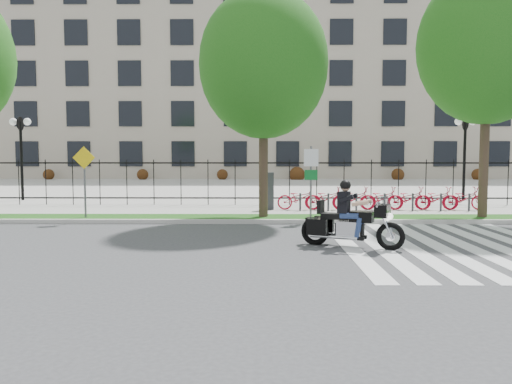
{
  "coord_description": "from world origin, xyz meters",
  "views": [
    {
      "loc": [
        -0.07,
        -12.76,
        2.32
      ],
      "look_at": [
        -0.22,
        3.0,
        1.17
      ],
      "focal_mm": 35.0,
      "sensor_mm": 36.0,
      "label": 1
    }
  ],
  "objects": [
    {
      "name": "motorcycle_rider",
      "position": [
        2.2,
        -0.25,
        0.68
      ],
      "size": [
        2.48,
        1.44,
        2.05
      ],
      "color": "black",
      "rests_on": "ground"
    },
    {
      "name": "street_tree_2",
      "position": [
        7.82,
        4.95,
        6.15
      ],
      "size": [
        4.8,
        4.8,
        8.77
      ],
      "color": "#39281F",
      "rests_on": "grass_verge"
    },
    {
      "name": "lamp_post_left",
      "position": [
        -12.0,
        12.0,
        3.21
      ],
      "size": [
        1.06,
        0.7,
        4.25
      ],
      "color": "black",
      "rests_on": "ground"
    },
    {
      "name": "grass_verge",
      "position": [
        0.0,
        4.95,
        0.07
      ],
      "size": [
        60.0,
        1.5,
        0.15
      ],
      "primitive_type": "cube",
      "color": "#185114",
      "rests_on": "ground"
    },
    {
      "name": "sign_pole_regulatory",
      "position": [
        1.68,
        4.58,
        1.74
      ],
      "size": [
        0.5,
        0.09,
        2.5
      ],
      "color": "#59595B",
      "rests_on": "grass_verge"
    },
    {
      "name": "bike_share_station",
      "position": [
        4.7,
        7.2,
        0.62
      ],
      "size": [
        8.85,
        0.85,
        1.5
      ],
      "color": "#2D2D33",
      "rests_on": "sidewalk"
    },
    {
      "name": "crosswalk_stripes",
      "position": [
        4.83,
        0.0,
        0.01
      ],
      "size": [
        5.7,
        8.0,
        0.01
      ],
      "primitive_type": null,
      "color": "silver",
      "rests_on": "ground"
    },
    {
      "name": "iron_fence",
      "position": [
        0.0,
        9.2,
        1.15
      ],
      "size": [
        30.0,
        0.06,
        2.0
      ],
      "primitive_type": null,
      "color": "black",
      "rests_on": "sidewalk"
    },
    {
      "name": "sign_pole_warning",
      "position": [
        -6.23,
        4.58,
        1.74
      ],
      "size": [
        0.78,
        0.09,
        2.49
      ],
      "color": "#59595B",
      "rests_on": "grass_verge"
    },
    {
      "name": "office_building",
      "position": [
        0.0,
        44.92,
        9.97
      ],
      "size": [
        60.0,
        21.9,
        20.15
      ],
      "color": "#AD9E8B",
      "rests_on": "ground"
    },
    {
      "name": "street_tree_1",
      "position": [
        0.02,
        4.95,
        5.51
      ],
      "size": [
        4.54,
        4.54,
        7.98
      ],
      "color": "#39281F",
      "rests_on": "grass_verge"
    },
    {
      "name": "plaza",
      "position": [
        0.0,
        25.0,
        0.05
      ],
      "size": [
        80.0,
        34.0,
        0.1
      ],
      "primitive_type": "cube",
      "color": "#ADA9A2",
      "rests_on": "ground"
    },
    {
      "name": "ground",
      "position": [
        0.0,
        0.0,
        0.0
      ],
      "size": [
        120.0,
        120.0,
        0.0
      ],
      "primitive_type": "plane",
      "color": "#3B3B3D",
      "rests_on": "ground"
    },
    {
      "name": "sidewalk",
      "position": [
        0.0,
        7.45,
        0.07
      ],
      "size": [
        60.0,
        3.5,
        0.15
      ],
      "primitive_type": "cube",
      "color": "#ADA9A2",
      "rests_on": "ground"
    },
    {
      "name": "lamp_post_right",
      "position": [
        10.0,
        12.0,
        3.21
      ],
      "size": [
        1.06,
        0.7,
        4.25
      ],
      "color": "black",
      "rests_on": "ground"
    },
    {
      "name": "curb",
      "position": [
        0.0,
        4.1,
        0.07
      ],
      "size": [
        60.0,
        0.2,
        0.15
      ],
      "primitive_type": "cube",
      "color": "#B5B1AA",
      "rests_on": "ground"
    }
  ]
}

